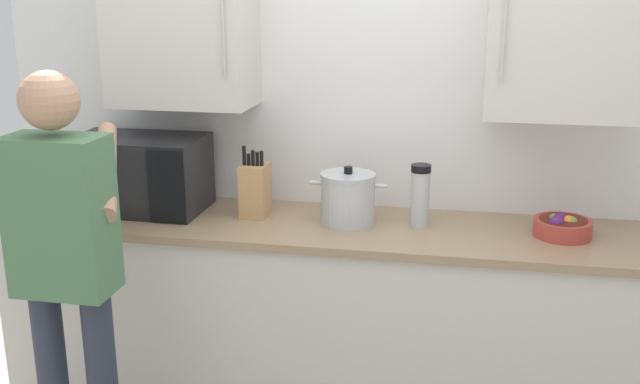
{
  "coord_description": "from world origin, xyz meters",
  "views": [
    {
      "loc": [
        0.41,
        -2.18,
        1.87
      ],
      "look_at": [
        -0.15,
        0.65,
        1.05
      ],
      "focal_mm": 40.73,
      "sensor_mm": 36.0,
      "label": 1
    }
  ],
  "objects_px": {
    "microwave_oven": "(131,174)",
    "fruit_bowl": "(562,226)",
    "thermos_flask": "(420,195)",
    "knife_block": "(255,189)",
    "person_figure": "(65,256)",
    "stock_pot": "(348,198)"
  },
  "relations": [
    {
      "from": "microwave_oven",
      "to": "fruit_bowl",
      "type": "height_order",
      "value": "microwave_oven"
    },
    {
      "from": "thermos_flask",
      "to": "knife_block",
      "type": "bearing_deg",
      "value": 179.68
    },
    {
      "from": "knife_block",
      "to": "person_figure",
      "type": "xyz_separation_m",
      "value": [
        -0.48,
        -0.76,
        -0.06
      ]
    },
    {
      "from": "knife_block",
      "to": "microwave_oven",
      "type": "bearing_deg",
      "value": -177.75
    },
    {
      "from": "stock_pot",
      "to": "person_figure",
      "type": "relative_size",
      "value": 0.2
    },
    {
      "from": "microwave_oven",
      "to": "fruit_bowl",
      "type": "relative_size",
      "value": 3.39
    },
    {
      "from": "microwave_oven",
      "to": "person_figure",
      "type": "bearing_deg",
      "value": -83.06
    },
    {
      "from": "thermos_flask",
      "to": "person_figure",
      "type": "relative_size",
      "value": 0.16
    },
    {
      "from": "fruit_bowl",
      "to": "person_figure",
      "type": "xyz_separation_m",
      "value": [
        -1.76,
        -0.72,
        0.01
      ]
    },
    {
      "from": "stock_pot",
      "to": "microwave_oven",
      "type": "bearing_deg",
      "value": 179.52
    },
    {
      "from": "fruit_bowl",
      "to": "person_figure",
      "type": "relative_size",
      "value": 0.14
    },
    {
      "from": "knife_block",
      "to": "fruit_bowl",
      "type": "bearing_deg",
      "value": -1.45
    },
    {
      "from": "fruit_bowl",
      "to": "knife_block",
      "type": "xyz_separation_m",
      "value": [
        -1.29,
        0.03,
        0.08
      ]
    },
    {
      "from": "fruit_bowl",
      "to": "microwave_oven",
      "type": "bearing_deg",
      "value": 179.68
    },
    {
      "from": "knife_block",
      "to": "thermos_flask",
      "type": "bearing_deg",
      "value": -0.32
    },
    {
      "from": "microwave_oven",
      "to": "person_figure",
      "type": "distance_m",
      "value": 0.75
    },
    {
      "from": "microwave_oven",
      "to": "stock_pot",
      "type": "bearing_deg",
      "value": -0.48
    },
    {
      "from": "person_figure",
      "to": "knife_block",
      "type": "bearing_deg",
      "value": 57.82
    },
    {
      "from": "stock_pot",
      "to": "person_figure",
      "type": "bearing_deg",
      "value": -140.8
    },
    {
      "from": "knife_block",
      "to": "person_figure",
      "type": "relative_size",
      "value": 0.19
    },
    {
      "from": "microwave_oven",
      "to": "stock_pot",
      "type": "distance_m",
      "value": 0.98
    },
    {
      "from": "thermos_flask",
      "to": "stock_pot",
      "type": "bearing_deg",
      "value": -174.95
    }
  ]
}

